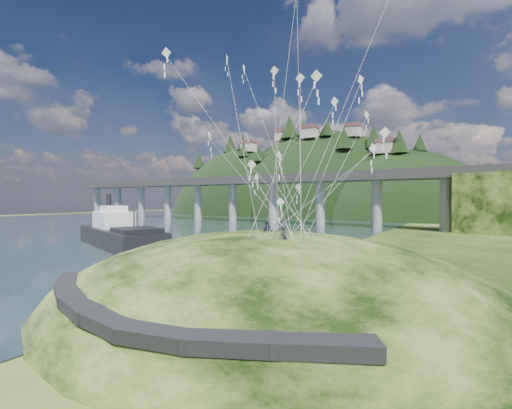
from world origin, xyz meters
The scene contains 10 objects.
ground centered at (0.00, 0.00, 0.00)m, with size 320.00×320.00×0.00m, color black.
water centered at (-72.00, 30.00, 0.01)m, with size 240.00×240.00×0.00m, color #2E4855.
grass_hill centered at (8.00, 2.00, -1.50)m, with size 36.00×32.00×13.00m.
footpath centered at (7.46, -9.74, 2.08)m, with size 22.29×5.84×0.83m.
bridge centered at (-26.46, 70.07, 9.70)m, with size 160.00×11.00×15.00m.
far_ridge centered at (-43.58, 122.17, -7.44)m, with size 153.00×70.00×94.50m.
work_barge centered at (-26.37, 12.82, 2.08)m, with size 24.54×13.45×8.30m.
wooden_dock centered at (-3.66, 5.32, 0.43)m, with size 13.91×4.82×0.98m.
kite_flyers centered at (8.37, 1.58, 5.83)m, with size 3.95×3.70×1.85m.
kite_swarm centered at (8.29, 5.16, 15.52)m, with size 19.42×17.06×21.43m.
Camera 1 is at (21.27, -20.22, 7.55)m, focal length 24.00 mm.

